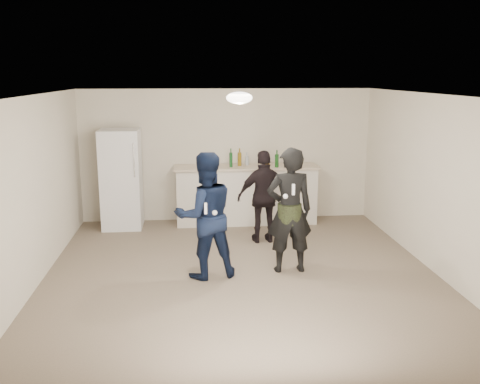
{
  "coord_description": "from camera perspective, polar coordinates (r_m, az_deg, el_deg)",
  "views": [
    {
      "loc": [
        -0.68,
        -7.08,
        2.78
      ],
      "look_at": [
        0.0,
        0.2,
        1.15
      ],
      "focal_mm": 40.0,
      "sensor_mm": 36.0,
      "label": 1
    }
  ],
  "objects": [
    {
      "name": "nunchuk_man",
      "position": [
        7.06,
        -2.71,
        -2.22
      ],
      "size": [
        0.07,
        0.07,
        0.07
      ],
      "primitive_type": "sphere",
      "color": "white",
      "rests_on": "man"
    },
    {
      "name": "bottle_cluster",
      "position": [
        9.89,
        1.44,
        3.39
      ],
      "size": [
        0.9,
        0.36,
        0.27
      ],
      "color": "#936515",
      "rests_on": "counter_top"
    },
    {
      "name": "counter",
      "position": [
        10.06,
        0.68,
        -0.39
      ],
      "size": [
        2.6,
        0.56,
        1.05
      ],
      "primitive_type": "cube",
      "color": "silver",
      "rests_on": "floor"
    },
    {
      "name": "man",
      "position": [
        7.32,
        -3.73,
        -2.52
      ],
      "size": [
        0.98,
        0.85,
        1.75
      ],
      "primitive_type": "imported",
      "rotation": [
        0.0,
        0.0,
        3.38
      ],
      "color": "#102045",
      "rests_on": "floor"
    },
    {
      "name": "ceiling_dome",
      "position": [
        7.42,
        -0.07,
        10.02
      ],
      "size": [
        0.36,
        0.36,
        0.16
      ],
      "primitive_type": "ellipsoid",
      "color": "white",
      "rests_on": "ceiling"
    },
    {
      "name": "counter_top",
      "position": [
        9.95,
        0.69,
        2.67
      ],
      "size": [
        2.68,
        0.64,
        0.04
      ],
      "primitive_type": "cube",
      "color": "beige",
      "rests_on": "counter"
    },
    {
      "name": "wall_front",
      "position": [
        4.41,
        3.88,
        -7.76
      ],
      "size": [
        6.0,
        0.0,
        6.0
      ],
      "primitive_type": "plane",
      "rotation": [
        -1.57,
        0.0,
        0.0
      ],
      "color": "beige",
      "rests_on": "floor"
    },
    {
      "name": "spectator",
      "position": [
        8.87,
        2.63,
        -0.51
      ],
      "size": [
        0.94,
        0.46,
        1.55
      ],
      "primitive_type": "imported",
      "rotation": [
        0.0,
        0.0,
        3.23
      ],
      "color": "black",
      "rests_on": "floor"
    },
    {
      "name": "remote_woman",
      "position": [
        7.22,
        5.71,
        0.27
      ],
      "size": [
        0.04,
        0.04,
        0.15
      ],
      "primitive_type": "cube",
      "color": "white",
      "rests_on": "woman"
    },
    {
      "name": "floor",
      "position": [
        7.64,
        0.14,
        -8.78
      ],
      "size": [
        6.0,
        6.0,
        0.0
      ],
      "primitive_type": "plane",
      "color": "#6B5B4C",
      "rests_on": "ground"
    },
    {
      "name": "shaker",
      "position": [
        9.84,
        -3.51,
        3.15
      ],
      "size": [
        0.08,
        0.08,
        0.17
      ],
      "primitive_type": "cylinder",
      "color": "silver",
      "rests_on": "counter_top"
    },
    {
      "name": "wall_right",
      "position": [
        8.01,
        20.13,
        0.78
      ],
      "size": [
        0.0,
        6.0,
        6.0
      ],
      "primitive_type": "plane",
      "rotation": [
        1.57,
        0.0,
        -1.57
      ],
      "color": "beige",
      "rests_on": "floor"
    },
    {
      "name": "wall_left",
      "position": [
        7.53,
        -21.16,
        -0.01
      ],
      "size": [
        0.0,
        6.0,
        6.0
      ],
      "primitive_type": "plane",
      "rotation": [
        1.57,
        0.0,
        1.57
      ],
      "color": "beige",
      "rests_on": "floor"
    },
    {
      "name": "woman",
      "position": [
        7.54,
        5.29,
        -1.97
      ],
      "size": [
        0.67,
        0.46,
        1.79
      ],
      "primitive_type": "imported",
      "rotation": [
        0.0,
        0.0,
        3.19
      ],
      "color": "black",
      "rests_on": "floor"
    },
    {
      "name": "fridge_handle",
      "position": [
        9.48,
        -11.24,
        3.34
      ],
      "size": [
        0.02,
        0.02,
        0.6
      ],
      "primitive_type": "cylinder",
      "color": "silver",
      "rests_on": "fridge"
    },
    {
      "name": "nunchuk_woman",
      "position": [
        7.25,
        4.87,
        -0.47
      ],
      "size": [
        0.07,
        0.07,
        0.07
      ],
      "primitive_type": "sphere",
      "color": "white",
      "rests_on": "woman"
    },
    {
      "name": "camo_shorts",
      "position": [
        7.55,
        5.29,
        -2.29
      ],
      "size": [
        0.34,
        0.34,
        0.28
      ],
      "primitive_type": "cylinder",
      "color": "#263317",
      "rests_on": "woman"
    },
    {
      "name": "ceiling",
      "position": [
        7.12,
        0.15,
        10.31
      ],
      "size": [
        6.0,
        6.0,
        0.0
      ],
      "primitive_type": "plane",
      "rotation": [
        3.14,
        0.0,
        0.0
      ],
      "color": "silver",
      "rests_on": "wall_back"
    },
    {
      "name": "wall_back",
      "position": [
        10.22,
        -1.45,
        3.95
      ],
      "size": [
        6.0,
        0.0,
        6.0
      ],
      "primitive_type": "plane",
      "rotation": [
        1.57,
        0.0,
        0.0
      ],
      "color": "beige",
      "rests_on": "floor"
    },
    {
      "name": "fridge",
      "position": [
        9.94,
        -12.54,
        1.36
      ],
      "size": [
        0.7,
        0.7,
        1.8
      ],
      "primitive_type": "cube",
      "color": "white",
      "rests_on": "floor"
    },
    {
      "name": "remote_man",
      "position": [
        7.01,
        -3.69,
        -1.75
      ],
      "size": [
        0.04,
        0.04,
        0.15
      ],
      "primitive_type": "cube",
      "color": "white",
      "rests_on": "man"
    }
  ]
}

